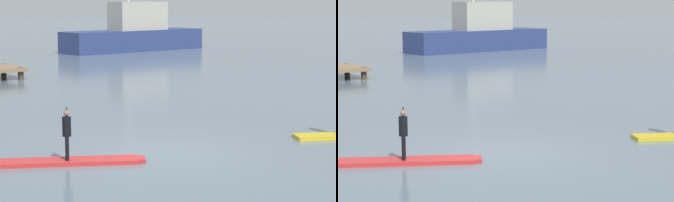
{
  "view_description": "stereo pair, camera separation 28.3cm",
  "coord_description": "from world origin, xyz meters",
  "views": [
    {
      "loc": [
        -9.3,
        -13.22,
        3.88
      ],
      "look_at": [
        0.98,
        1.23,
        1.12
      ],
      "focal_mm": 69.6,
      "sensor_mm": 36.0,
      "label": 1
    },
    {
      "loc": [
        -9.07,
        -13.39,
        3.88
      ],
      "look_at": [
        0.98,
        1.23,
        1.12
      ],
      "focal_mm": 69.6,
      "sensor_mm": 36.0,
      "label": 2
    }
  ],
  "objects": [
    {
      "name": "ground_plane",
      "position": [
        0.0,
        0.0,
        0.0
      ],
      "size": [
        240.0,
        240.0,
        0.0
      ],
      "primitive_type": "plane",
      "color": "slate"
    },
    {
      "name": "paddleboard_near",
      "position": [
        -2.49,
        0.54,
        0.05
      ],
      "size": [
        3.55,
        2.25,
        0.1
      ],
      "color": "red",
      "rests_on": "ground"
    },
    {
      "name": "paddler_child_solo",
      "position": [
        -2.47,
        0.54,
        0.77
      ],
      "size": [
        0.28,
        0.38,
        1.24
      ],
      "color": "black",
      "rests_on": "paddleboard_near"
    },
    {
      "name": "fishing_boat_white_large",
      "position": [
        17.74,
        29.2,
        1.28
      ],
      "size": [
        11.93,
        3.88,
        10.85
      ],
      "color": "navy",
      "rests_on": "ground"
    }
  ]
}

